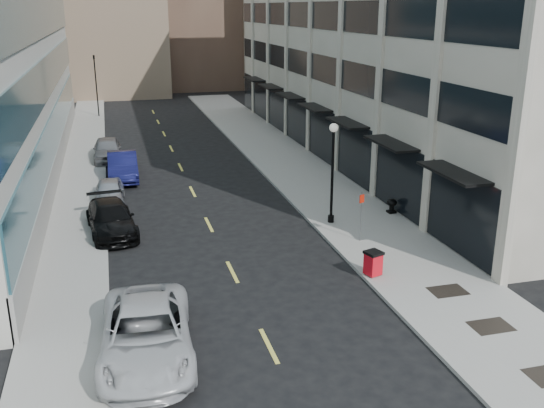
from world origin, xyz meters
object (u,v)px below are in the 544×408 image
car_grey_sedan (107,149)px  car_blue_sedan (123,166)px  urn_planter (392,204)px  car_silver_sedan (109,192)px  traffic_signal (94,59)px  trash_bin (373,262)px  sign_post (361,209)px  car_white_van (146,334)px  car_black_pickup (111,219)px  lamppost (333,164)px

car_grey_sedan → car_blue_sedan: bearing=-80.1°
urn_planter → car_silver_sedan: bearing=157.3°
traffic_signal → car_grey_sedan: (0.70, -18.73, -4.89)m
car_blue_sedan → trash_bin: 20.24m
car_blue_sedan → sign_post: (10.30, -14.30, 0.84)m
car_white_van → car_silver_sedan: bearing=97.1°
car_black_pickup → car_grey_sedan: size_ratio=1.07×
car_grey_sedan → urn_planter: bearing=-48.2°
urn_planter → lamppost: bearing=-171.5°
car_blue_sedan → car_grey_sedan: 5.45m
car_black_pickup → urn_planter: (14.37, -1.09, -0.14)m
trash_bin → sign_post: (1.00, 3.68, 1.00)m
car_grey_sedan → lamppost: lamppost is taller
car_blue_sedan → trash_bin: size_ratio=5.05×
traffic_signal → lamppost: 37.52m
car_white_van → trash_bin: 9.95m
trash_bin → urn_planter: size_ratio=1.36×
car_silver_sedan → trash_bin: bearing=-49.9°
car_grey_sedan → urn_planter: 21.79m
car_white_van → sign_post: sign_post is taller
traffic_signal → car_grey_sedan: bearing=-87.9°
car_blue_sedan → urn_planter: bearing=-38.7°
sign_post → urn_planter: size_ratio=3.18×
traffic_signal → sign_post: traffic_signal is taller
trash_bin → sign_post: bearing=56.8°
car_black_pickup → car_blue_sedan: bearing=78.6°
car_black_pickup → sign_post: sign_post is taller
lamppost → urn_planter: bearing=8.5°
lamppost → sign_post: size_ratio=2.15×
car_black_pickup → car_silver_sedan: bearing=84.0°
trash_bin → car_blue_sedan: bearing=99.4°
car_black_pickup → car_silver_sedan: (-0.03, 4.93, -0.07)m
car_silver_sedan → car_blue_sedan: bearing=81.8°
car_white_van → car_grey_sedan: car_white_van is taller
car_grey_sedan → sign_post: bearing=-60.0°
car_grey_sedan → urn_planter: size_ratio=6.39×
trash_bin → sign_post: sign_post is taller
traffic_signal → car_grey_sedan: 19.38m
car_silver_sedan → lamppost: lamppost is taller
car_white_van → car_grey_sedan: bearing=95.8°
car_black_pickup → trash_bin: (10.17, -8.09, -0.05)m
lamppost → sign_post: bearing=-81.6°
car_silver_sedan → sign_post: sign_post is taller
car_blue_sedan → sign_post: bearing=-53.8°
lamppost → sign_post: 3.18m
lamppost → traffic_signal: bearing=107.9°
car_black_pickup → car_silver_sedan: 4.94m
car_grey_sedan → trash_bin: size_ratio=4.69×
lamppost → urn_planter: lamppost is taller
car_black_pickup → sign_post: size_ratio=2.15×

